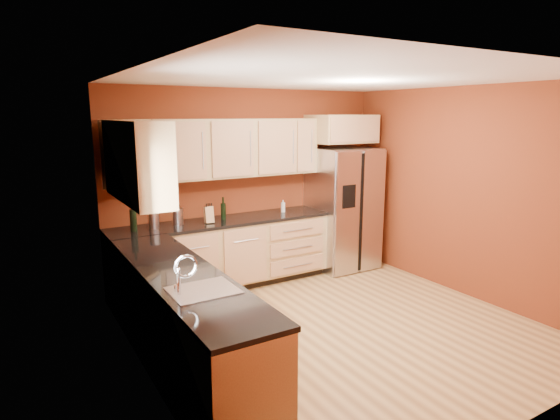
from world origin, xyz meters
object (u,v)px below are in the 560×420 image
at_px(canister_left, 154,221).
at_px(knife_block, 209,215).
at_px(soap_dispenser, 283,206).
at_px(wine_bottle_a, 133,216).
at_px(refrigerator, 343,208).

xyz_separation_m(canister_left, knife_block, (0.68, -0.05, 0.01)).
height_order(knife_block, soap_dispenser, knife_block).
distance_m(knife_block, soap_dispenser, 1.15).
bearing_deg(canister_left, soap_dispenser, 1.43).
xyz_separation_m(canister_left, soap_dispenser, (1.82, 0.05, -0.01)).
xyz_separation_m(wine_bottle_a, soap_dispenser, (2.06, 0.04, -0.09)).
bearing_deg(canister_left, knife_block, -3.98).
relative_size(canister_left, knife_block, 0.92).
bearing_deg(wine_bottle_a, refrigerator, -1.31).
xyz_separation_m(refrigerator, soap_dispenser, (-0.97, 0.11, 0.11)).
bearing_deg(refrigerator, knife_block, 179.65).
xyz_separation_m(refrigerator, wine_bottle_a, (-3.03, 0.07, 0.21)).
bearing_deg(canister_left, wine_bottle_a, 177.73).
distance_m(refrigerator, knife_block, 2.12).
bearing_deg(soap_dispenser, knife_block, -175.37).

